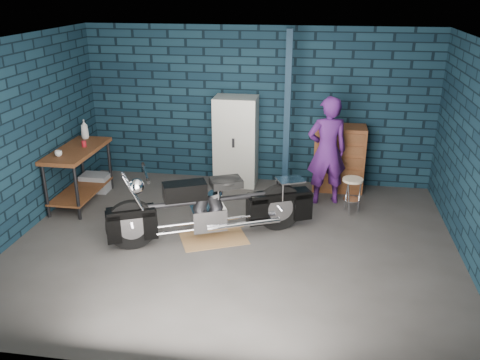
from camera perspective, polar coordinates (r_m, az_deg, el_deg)
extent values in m
plane|color=#474442|center=(7.02, -0.73, -7.21)|extent=(6.00, 6.00, 0.00)
cube|color=#0D212E|center=(8.87, 1.98, 8.28)|extent=(6.00, 0.02, 2.70)
cube|color=#0D212E|center=(7.57, -23.84, 4.15)|extent=(0.02, 5.00, 2.70)
cube|color=silver|center=(6.20, -0.85, 15.29)|extent=(6.00, 5.00, 0.02)
cube|color=#112436|center=(8.28, 5.31, 7.26)|extent=(0.10, 0.10, 2.70)
cube|color=brown|center=(8.53, -17.56, 0.45)|extent=(0.60, 1.40, 0.91)
cube|color=olive|center=(7.20, -3.03, -6.41)|extent=(1.09, 0.98, 0.01)
imported|color=#4D1B68|center=(8.12, 9.74, 3.25)|extent=(0.72, 0.56, 1.74)
cube|color=gray|center=(9.05, -15.88, -0.26)|extent=(0.47, 0.33, 0.29)
cube|color=beige|center=(8.80, -0.48, 4.34)|extent=(0.73, 0.52, 1.56)
cube|color=brown|center=(8.77, 11.03, 2.37)|extent=(0.84, 0.47, 1.12)
imported|color=#C2B093|center=(8.10, -19.72, 2.83)|extent=(0.12, 0.12, 0.09)
cylinder|color=maroon|center=(8.44, -17.12, 3.92)|extent=(0.10, 0.10, 0.10)
imported|color=gray|center=(8.87, -17.07, 5.50)|extent=(0.16, 0.16, 0.32)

